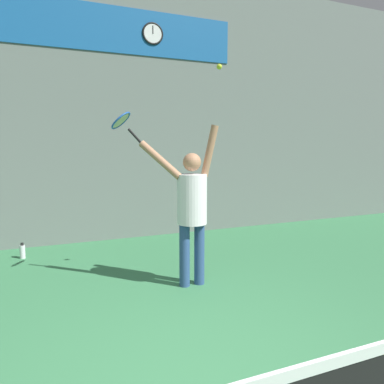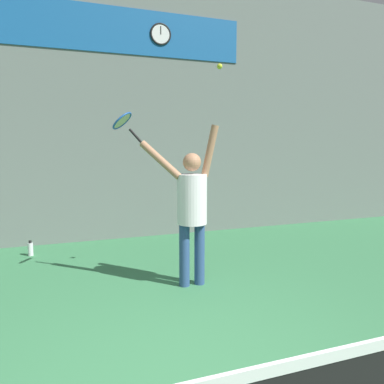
{
  "view_description": "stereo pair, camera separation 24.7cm",
  "coord_description": "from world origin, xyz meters",
  "px_view_note": "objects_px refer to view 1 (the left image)",
  "views": [
    {
      "loc": [
        -1.03,
        -2.04,
        1.75
      ],
      "look_at": [
        0.77,
        2.16,
        1.19
      ],
      "focal_mm": 35.0,
      "sensor_mm": 36.0,
      "label": 1
    },
    {
      "loc": [
        -0.8,
        -2.13,
        1.75
      ],
      "look_at": [
        0.77,
        2.16,
        1.19
      ],
      "focal_mm": 35.0,
      "sensor_mm": 36.0,
      "label": 2
    }
  ],
  "objects_px": {
    "scoreboard_clock": "(153,34)",
    "tennis_player": "(191,204)",
    "tennis_ball": "(219,67)",
    "water_bottle": "(22,251)",
    "tennis_racket": "(122,122)"
  },
  "relations": [
    {
      "from": "scoreboard_clock",
      "to": "tennis_player",
      "type": "bearing_deg",
      "value": -97.89
    },
    {
      "from": "tennis_ball",
      "to": "water_bottle",
      "type": "distance_m",
      "value": 4.09
    },
    {
      "from": "scoreboard_clock",
      "to": "tennis_player",
      "type": "relative_size",
      "value": 0.2
    },
    {
      "from": "scoreboard_clock",
      "to": "tennis_ball",
      "type": "xyz_separation_m",
      "value": [
        -0.04,
        -2.77,
        -1.12
      ]
    },
    {
      "from": "tennis_racket",
      "to": "tennis_ball",
      "type": "height_order",
      "value": "tennis_ball"
    },
    {
      "from": "tennis_racket",
      "to": "water_bottle",
      "type": "xyz_separation_m",
      "value": [
        -1.25,
        1.65,
        -1.93
      ]
    },
    {
      "from": "scoreboard_clock",
      "to": "water_bottle",
      "type": "height_order",
      "value": "scoreboard_clock"
    },
    {
      "from": "tennis_racket",
      "to": "tennis_player",
      "type": "bearing_deg",
      "value": -29.98
    },
    {
      "from": "tennis_player",
      "to": "water_bottle",
      "type": "height_order",
      "value": "tennis_player"
    },
    {
      "from": "tennis_player",
      "to": "tennis_racket",
      "type": "xyz_separation_m",
      "value": [
        -0.74,
        0.43,
        1.01
      ]
    },
    {
      "from": "tennis_racket",
      "to": "water_bottle",
      "type": "height_order",
      "value": "tennis_racket"
    },
    {
      "from": "tennis_player",
      "to": "tennis_racket",
      "type": "bearing_deg",
      "value": 150.02
    },
    {
      "from": "scoreboard_clock",
      "to": "water_bottle",
      "type": "relative_size",
      "value": 1.62
    },
    {
      "from": "scoreboard_clock",
      "to": "water_bottle",
      "type": "bearing_deg",
      "value": -165.42
    },
    {
      "from": "tennis_ball",
      "to": "water_bottle",
      "type": "relative_size",
      "value": 0.26
    }
  ]
}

